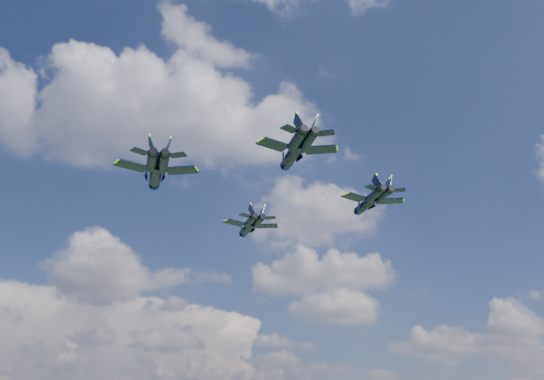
{
  "coord_description": "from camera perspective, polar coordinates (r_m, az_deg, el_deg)",
  "views": [
    {
      "loc": [
        -11.91,
        -93.29,
        23.66
      ],
      "look_at": [
        -5.92,
        0.7,
        61.05
      ],
      "focal_mm": 40.0,
      "sensor_mm": 36.0,
      "label": 1
    }
  ],
  "objects": [
    {
      "name": "jet_left",
      "position": [
        100.26,
        -10.89,
        1.48
      ],
      "size": [
        13.15,
        17.28,
        4.08
      ],
      "rotation": [
        0.0,
        0.0,
        0.17
      ],
      "color": "black"
    },
    {
      "name": "jet_lead",
      "position": [
        119.9,
        -2.29,
        -3.55
      ],
      "size": [
        10.98,
        14.67,
        3.45
      ],
      "rotation": [
        0.0,
        0.0,
        0.24
      ],
      "color": "black"
    },
    {
      "name": "jet_slot",
      "position": [
        88.41,
        1.95,
        3.42
      ],
      "size": [
        11.87,
        15.63,
        3.69
      ],
      "rotation": [
        0.0,
        0.0,
        0.18
      ],
      "color": "black"
    },
    {
      "name": "jet_right",
      "position": [
        106.17,
        8.92,
        -1.25
      ],
      "size": [
        11.2,
        14.87,
        3.5
      ],
      "rotation": [
        0.0,
        0.0,
        0.21
      ],
      "color": "black"
    }
  ]
}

